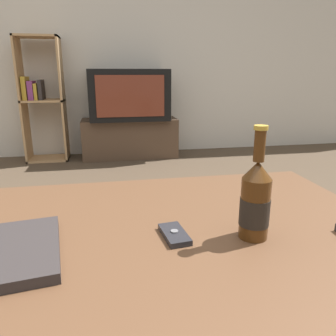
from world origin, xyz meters
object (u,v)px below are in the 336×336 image
object	(u,v)px
tv_stand	(130,138)
television	(129,95)
table_book	(16,251)
beer_bottle	(255,201)
cell_phone	(174,234)
bookshelf	(41,98)

from	to	relation	value
tv_stand	television	bearing A→B (deg)	-90.00
tv_stand	table_book	size ratio (longest dim) A/B	3.36
beer_bottle	cell_phone	size ratio (longest dim) A/B	2.38
beer_bottle	cell_phone	xyz separation A→B (m)	(-0.19, 0.03, -0.09)
television	cell_phone	distance (m)	2.80
bookshelf	cell_phone	xyz separation A→B (m)	(0.79, -2.84, -0.14)
beer_bottle	table_book	bearing A→B (deg)	178.71
television	table_book	bearing A→B (deg)	-99.08
tv_stand	beer_bottle	bearing A→B (deg)	-87.98
television	bookshelf	world-z (taller)	bookshelf
bookshelf	cell_phone	world-z (taller)	bookshelf
television	cell_phone	bearing A→B (deg)	-91.85
tv_stand	bookshelf	bearing A→B (deg)	177.33
television	cell_phone	world-z (taller)	television
television	bookshelf	distance (m)	0.88
bookshelf	beer_bottle	distance (m)	3.04
tv_stand	cell_phone	world-z (taller)	cell_phone
bookshelf	tv_stand	bearing A→B (deg)	-2.67
bookshelf	table_book	distance (m)	2.90
television	bookshelf	bearing A→B (deg)	177.08
table_book	tv_stand	bearing A→B (deg)	72.61
tv_stand	cell_phone	xyz separation A→B (m)	(-0.09, -2.80, 0.29)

